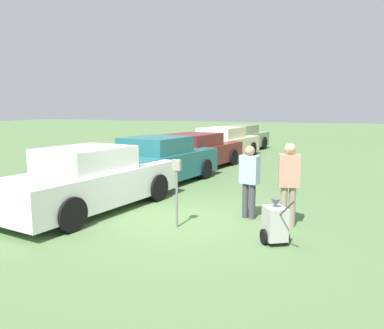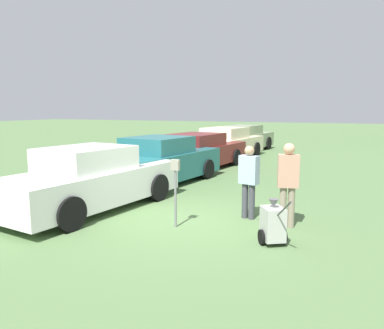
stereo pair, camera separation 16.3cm
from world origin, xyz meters
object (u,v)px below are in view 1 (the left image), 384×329
Objects in this scene: parked_car_white at (91,181)px; parked_car_teal at (159,162)px; parked_car_maroon at (195,152)px; parking_meter at (177,181)px; parked_car_cream at (223,144)px; parked_car_sage at (240,139)px; person_supervisor at (289,179)px; person_worker at (249,178)px; equipment_cart at (275,223)px.

parked_car_white is 1.02× the size of parked_car_teal.
parking_meter is (2.50, -7.19, 0.30)m from parked_car_maroon.
parked_car_cream is 3.36m from parked_car_sage.
parked_car_sage is at bearing 97.95° from parked_car_teal.
person_supervisor is (4.62, -10.00, 0.29)m from parked_car_cream.
parked_car_cream is 11.19m from parking_meter.
parked_car_sage is 13.58m from person_worker.
person_supervisor reaches higher than parked_car_sage.
person_supervisor is at bearing -45.67° from parked_car_maroon.
parked_car_cream is 12.00m from equipment_cart.
equipment_cart is at bearing -64.56° from parked_car_sage.
parked_car_teal is 4.66m from person_worker.
parked_car_maroon is 3.88× the size of parking_meter.
parked_car_white is 0.93× the size of parked_car_cream.
parked_car_cream reaches higher than parked_car_maroon.
equipment_cart is at bearing 71.30° from person_supervisor.
parked_car_teal is (0.00, 3.54, -0.00)m from parked_car_white.
equipment_cart is (4.56, -0.66, -0.33)m from parked_car_white.
parked_car_white reaches higher than equipment_cart.
parked_car_white is at bearing -82.05° from parked_car_sage.
parked_car_sage is at bearing 99.95° from parking_meter.
parked_car_cream reaches higher than parking_meter.
parked_car_cream is 1.06× the size of parked_car_sage.
person_worker is at bearing -33.57° from person_supervisor.
equipment_cart is at bearing 134.64° from person_worker.
parked_car_white reaches higher than parked_car_teal.
parked_car_maroon is (-0.00, 6.71, -0.03)m from parked_car_white.
parked_car_teal is 2.78× the size of person_supervisor.
parked_car_teal reaches higher than equipment_cart.
parked_car_white is at bearing -9.76° from person_supervisor.
equipment_cart is (0.83, -1.40, -0.54)m from person_worker.
parking_meter is 2.15m from equipment_cart.
parked_car_maroon is at bearing 109.19° from parking_meter.
person_worker reaches higher than parked_car_white.
parking_meter is 0.81× the size of person_supervisor.
parked_car_cream is (-0.00, 10.43, -0.00)m from parked_car_white.
parked_car_cream reaches higher than equipment_cart.
person_supervisor reaches higher than parked_car_maroon.
parked_car_sage is (0.00, 13.79, -0.01)m from parked_car_white.
equipment_cart is at bearing -5.29° from parking_meter.
parked_car_sage is (0.00, 3.36, -0.00)m from parked_car_cream.
parked_car_maroon is (-0.00, 3.17, -0.03)m from parked_car_teal.
parking_meter is 1.43× the size of equipment_cart.
parked_car_cream is 5.35× the size of equipment_cart.
person_worker reaches higher than parked_car_maroon.
person_supervisor reaches higher than parked_car_cream.
person_supervisor is at bearing 13.32° from parked_car_white.
equipment_cart is at bearing -34.74° from parked_car_teal.
parked_car_maroon is at bearing -82.05° from parked_car_cream.
person_worker is at bearing -50.13° from parked_car_maroon.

